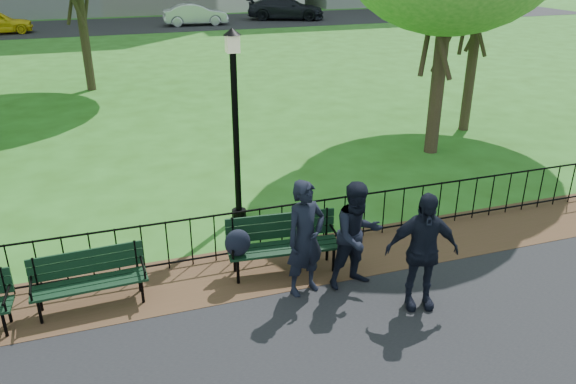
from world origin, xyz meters
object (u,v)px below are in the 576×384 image
object	(u,v)px
park_bench_main	(264,240)
person_mid	(357,235)
person_right	(422,251)
sedan_silver	(195,14)
person_left	(305,238)
lamppost	(235,121)
sedan_dark	(286,8)
park_bench_left_a	(88,273)

from	to	relation	value
park_bench_main	person_mid	bearing A→B (deg)	-25.47
person_right	sedan_silver	distance (m)	33.83
person_right	sedan_silver	xyz separation A→B (m)	(2.63, 33.73, -0.21)
person_left	person_right	size ratio (longest dim) A/B	1.01
lamppost	sedan_silver	world-z (taller)	lamppost
park_bench_main	person_right	world-z (taller)	person_right
park_bench_main	sedan_dark	world-z (taller)	sedan_dark
park_bench_main	sedan_dark	bearing A→B (deg)	76.39
person_left	person_mid	world-z (taller)	person_left
person_left	park_bench_left_a	bearing A→B (deg)	150.91
park_bench_main	person_left	distance (m)	0.88
park_bench_main	park_bench_left_a	bearing A→B (deg)	-175.01
lamppost	person_left	distance (m)	3.11
person_left	person_mid	size ratio (longest dim) A/B	1.06
park_bench_left_a	lamppost	world-z (taller)	lamppost
park_bench_left_a	person_left	distance (m)	3.28
sedan_silver	person_left	bearing A→B (deg)	175.67
lamppost	person_left	bearing A→B (deg)	-83.34
person_right	sedan_dark	size ratio (longest dim) A/B	0.33
person_mid	park_bench_left_a	bearing A→B (deg)	162.11
sedan_silver	park_bench_main	bearing A→B (deg)	174.72
lamppost	person_mid	distance (m)	3.39
park_bench_main	sedan_dark	size ratio (longest dim) A/B	0.35
park_bench_left_a	person_right	size ratio (longest dim) A/B	0.91
person_mid	person_left	bearing A→B (deg)	167.91
person_mid	sedan_silver	xyz separation A→B (m)	(3.28, 32.92, -0.17)
sedan_silver	sedan_dark	world-z (taller)	sedan_dark
person_mid	sedan_silver	distance (m)	33.08
lamppost	sedan_dark	world-z (taller)	lamppost
lamppost	sedan_silver	xyz separation A→B (m)	(4.45, 29.94, -1.29)
sedan_silver	lamppost	bearing A→B (deg)	174.35
park_bench_main	person_mid	world-z (taller)	person_mid
sedan_dark	person_mid	bearing A→B (deg)	-174.35
park_bench_left_a	sedan_dark	distance (m)	36.13
person_right	person_mid	bearing A→B (deg)	144.10
lamppost	person_left	world-z (taller)	lamppost
lamppost	person_mid	bearing A→B (deg)	-68.55
lamppost	sedan_dark	size ratio (longest dim) A/B	0.66
park_bench_main	person_mid	xyz separation A→B (m)	(1.29, -0.77, 0.25)
person_left	sedan_dark	bearing A→B (deg)	55.54
park_bench_main	lamppost	world-z (taller)	lamppost
person_mid	person_right	bearing A→B (deg)	-58.12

